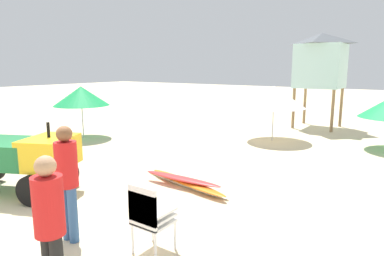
{
  "coord_description": "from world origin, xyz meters",
  "views": [
    {
      "loc": [
        5.23,
        -3.23,
        2.57
      ],
      "look_at": [
        0.47,
        3.59,
        1.06
      ],
      "focal_mm": 31.65,
      "sensor_mm": 36.0,
      "label": 1
    }
  ],
  "objects": [
    {
      "name": "ground",
      "position": [
        0.0,
        0.0,
        0.0
      ],
      "size": [
        80.0,
        80.0,
        0.0
      ],
      "primitive_type": "plane",
      "color": "beige"
    },
    {
      "name": "utility_cart",
      "position": [
        -1.55,
        0.16,
        0.78
      ],
      "size": [
        2.81,
        2.17,
        1.5
      ],
      "color": "#1E6B38",
      "rests_on": "ground"
    },
    {
      "name": "stacked_plastic_chairs",
      "position": [
        2.28,
        -0.03,
        0.6
      ],
      "size": [
        0.48,
        0.48,
        1.02
      ],
      "color": "white",
      "rests_on": "ground"
    },
    {
      "name": "surfboard_pile",
      "position": [
        1.07,
        2.43,
        0.11
      ],
      "size": [
        2.59,
        0.89,
        0.24
      ],
      "color": "white",
      "rests_on": "ground"
    },
    {
      "name": "lifeguard_near_left",
      "position": [
        1.05,
        -0.41,
        1.01
      ],
      "size": [
        0.32,
        0.32,
        1.75
      ],
      "color": "#33598C",
      "rests_on": "ground"
    },
    {
      "name": "lifeguard_near_center",
      "position": [
        2.09,
        -1.36,
        0.96
      ],
      "size": [
        0.32,
        0.32,
        1.68
      ],
      "color": "black",
      "rests_on": "ground"
    },
    {
      "name": "lifeguard_tower",
      "position": [
        1.42,
        11.6,
        2.83
      ],
      "size": [
        1.98,
        1.98,
        3.94
      ],
      "color": "olive",
      "rests_on": "ground"
    },
    {
      "name": "beach_umbrella_mid",
      "position": [
        -5.05,
        4.49,
        1.53
      ],
      "size": [
        1.98,
        1.98,
        1.88
      ],
      "color": "beige",
      "rests_on": "ground"
    },
    {
      "name": "beach_umbrella_far",
      "position": [
        0.85,
        8.01,
        1.54
      ],
      "size": [
        2.17,
        2.17,
        1.92
      ],
      "color": "beige",
      "rests_on": "ground"
    }
  ]
}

